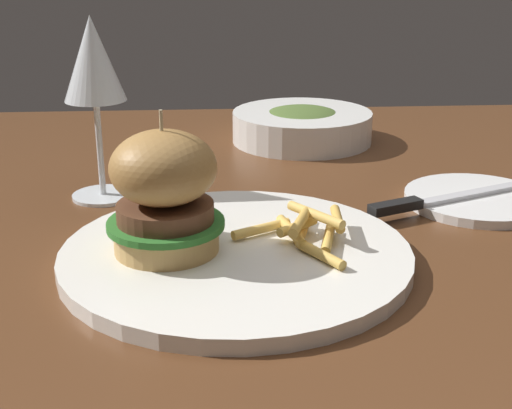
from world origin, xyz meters
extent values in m
cube|color=#56331C|center=(0.00, 0.00, 0.72)|extent=(1.15, 0.89, 0.04)
cylinder|color=white|center=(-0.06, -0.19, 0.75)|extent=(0.31, 0.31, 0.01)
cylinder|color=tan|center=(-0.12, -0.19, 0.77)|extent=(0.09, 0.09, 0.02)
cylinder|color=#2D7028|center=(-0.12, -0.19, 0.78)|extent=(0.10, 0.10, 0.01)
cylinder|color=brown|center=(-0.12, -0.19, 0.79)|extent=(0.09, 0.09, 0.02)
ellipsoid|color=#A97A41|center=(-0.12, -0.19, 0.83)|extent=(0.09, 0.09, 0.06)
cylinder|color=#CCB78C|center=(-0.12, -0.19, 0.86)|extent=(0.00, 0.00, 0.05)
cylinder|color=gold|center=(0.01, -0.16, 0.76)|extent=(0.02, 0.06, 0.01)
cylinder|color=#E0B251|center=(0.03, -0.18, 0.76)|extent=(0.02, 0.06, 0.01)
cylinder|color=#E0B251|center=(-0.01, -0.17, 0.76)|extent=(0.02, 0.06, 0.01)
cylinder|color=#E0B251|center=(0.01, -0.21, 0.76)|extent=(0.04, 0.05, 0.01)
cylinder|color=#E0B251|center=(0.00, -0.17, 0.77)|extent=(0.04, 0.04, 0.01)
cylinder|color=gold|center=(0.04, -0.16, 0.77)|extent=(0.01, 0.05, 0.01)
cylinder|color=#EABC5B|center=(-0.03, -0.16, 0.76)|extent=(0.06, 0.04, 0.01)
cylinder|color=#EABC5B|center=(0.02, -0.17, 0.78)|extent=(0.05, 0.06, 0.01)
cylinder|color=gold|center=(0.00, -0.18, 0.78)|extent=(0.03, 0.06, 0.01)
cylinder|color=silver|center=(-0.20, 0.00, 0.74)|extent=(0.07, 0.07, 0.00)
cylinder|color=silver|center=(-0.20, 0.00, 0.80)|extent=(0.01, 0.01, 0.11)
cone|color=silver|center=(-0.20, 0.00, 0.90)|extent=(0.07, 0.07, 0.09)
cylinder|color=white|center=(0.21, -0.05, 0.74)|extent=(0.16, 0.16, 0.01)
cube|color=silver|center=(0.21, -0.05, 0.75)|extent=(0.16, 0.08, 0.00)
cube|color=black|center=(0.11, -0.09, 0.76)|extent=(0.06, 0.04, 0.01)
cylinder|color=white|center=(0.05, 0.23, 0.76)|extent=(0.20, 0.20, 0.04)
ellipsoid|color=#4C662D|center=(0.05, 0.23, 0.78)|extent=(0.11, 0.11, 0.02)
camera|label=1|loc=(-0.08, -0.77, 1.01)|focal=50.00mm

